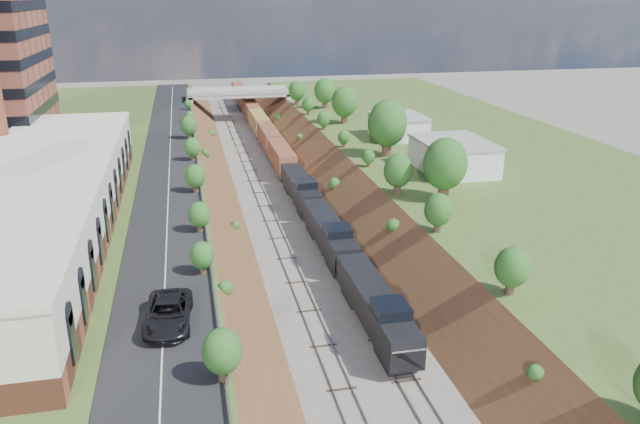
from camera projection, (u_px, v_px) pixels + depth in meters
platform_left at (39, 196)px, 84.60m from camera, size 44.00×180.00×5.00m
platform_right at (487, 169)px, 97.88m from camera, size 44.00×180.00×5.00m
embankment_left at (204, 203)px, 89.85m from camera, size 10.00×180.00×10.00m
embankment_right at (351, 193)px, 94.28m from camera, size 10.00×180.00×10.00m
rail_left_track at (262, 199)px, 91.51m from camera, size 1.58×180.00×0.18m
rail_right_track at (297, 196)px, 92.56m from camera, size 1.58×180.00×0.18m
road at (169, 171)px, 87.27m from camera, size 8.00×180.00×0.10m
guardrail at (199, 166)px, 87.75m from camera, size 0.10×171.00×0.70m
commercial_building at (38, 202)px, 63.33m from camera, size 14.30×62.30×7.00m
overpass at (239, 99)px, 147.60m from camera, size 24.50×8.30×7.40m
white_building_near at (453, 157)px, 87.10m from camera, size 9.00×12.00×4.00m
white_building_far at (398, 127)px, 107.35m from camera, size 8.00×10.00×3.60m
tree_right_large at (445, 164)px, 73.94m from camera, size 5.25×5.25×7.61m
tree_left_crest at (209, 274)px, 50.48m from camera, size 2.45×2.45×3.55m
freight_train at (270, 139)px, 118.12m from camera, size 2.88×147.42×4.55m
suv at (168, 313)px, 46.28m from camera, size 3.76×7.33×1.98m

